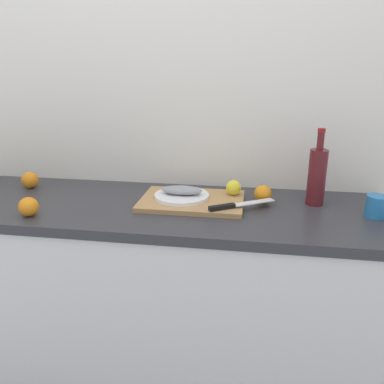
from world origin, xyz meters
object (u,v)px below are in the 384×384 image
Objects in this scene: cutting_board at (192,201)px; coffee_mug_0 at (377,206)px; fish_fillet at (182,190)px; chef_knife at (234,205)px; white_plate at (182,196)px; wine_bottle at (317,175)px; lemon_0 at (234,188)px.

cutting_board is 0.73m from coffee_mug_0.
fish_fillet is 0.24m from chef_knife.
white_plate is 1.33× the size of fish_fillet.
coffee_mug_0 is (0.22, -0.11, -0.08)m from wine_bottle.
lemon_0 is (0.22, 0.07, 0.03)m from white_plate.
white_plate is 0.03m from fish_fillet.
lemon_0 is 0.53× the size of coffee_mug_0.
coffee_mug_0 is (0.55, 0.04, 0.01)m from chef_knife.
cutting_board is 1.65× the size of chef_knife.
white_plate is 0.78m from coffee_mug_0.
wine_bottle reaches higher than cutting_board.
chef_knife is (0.23, -0.09, 0.00)m from white_plate.
white_plate is at bearing 169.10° from cutting_board.
coffee_mug_0 reaches higher than fish_fillet.
white_plate is 0.24m from chef_knife.
chef_knife is at bearing -86.08° from lemon_0.
fish_fillet is at bearing -161.81° from lemon_0.
wine_bottle is 0.26m from coffee_mug_0.
lemon_0 is at bearing 178.64° from wine_bottle.
coffee_mug_0 is (0.73, -0.04, 0.03)m from cutting_board.
fish_fillet is at bearing -173.57° from wine_bottle.
coffee_mug_0 reaches higher than white_plate.
wine_bottle is at bearing 6.43° from white_plate.
cutting_board is 0.19m from lemon_0.
coffee_mug_0 is (0.78, -0.04, 0.02)m from white_plate.
fish_fillet is 1.43× the size of coffee_mug_0.
fish_fillet is at bearing 176.71° from coffee_mug_0.
chef_knife reaches higher than white_plate.
fish_fillet is 0.78m from coffee_mug_0.
coffee_mug_0 is at bearing -3.29° from fish_fillet.
cutting_board is 0.53m from wine_bottle.
cutting_board is 2.47× the size of fish_fillet.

